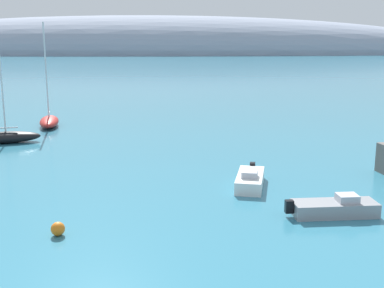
# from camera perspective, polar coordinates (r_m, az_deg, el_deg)

# --- Properties ---
(distant_ridge) EXTENTS (355.35, 67.51, 38.87)m
(distant_ridge) POSITION_cam_1_polar(r_m,az_deg,el_deg) (265.08, -5.61, 10.31)
(distant_ridge) COLOR #8E99AD
(distant_ridge) RESTS_ON ground
(sailboat_red_near_shore) EXTENTS (2.99, 6.05, 11.01)m
(sailboat_red_near_shore) POSITION_cam_1_polar(r_m,az_deg,el_deg) (55.66, -16.10, 2.60)
(sailboat_red_near_shore) COLOR red
(sailboat_red_near_shore) RESTS_ON water
(sailboat_black_mid_mooring) EXTENTS (6.33, 3.22, 11.00)m
(sailboat_black_mid_mooring) POSITION_cam_1_polar(r_m,az_deg,el_deg) (48.38, -20.60, 0.84)
(sailboat_black_mid_mooring) COLOR black
(sailboat_black_mid_mooring) RESTS_ON water
(motorboat_grey_alongside_breakwater) EXTENTS (5.10, 1.86, 1.18)m
(motorboat_grey_alongside_breakwater) POSITION_cam_1_polar(r_m,az_deg,el_deg) (28.45, 16.06, -7.06)
(motorboat_grey_alongside_breakwater) COLOR gray
(motorboat_grey_alongside_breakwater) RESTS_ON water
(motorboat_white_outer) EXTENTS (2.52, 4.91, 1.22)m
(motorboat_white_outer) POSITION_cam_1_polar(r_m,az_deg,el_deg) (32.63, 6.69, -4.10)
(motorboat_white_outer) COLOR white
(motorboat_white_outer) RESTS_ON water
(mooring_buoy_orange) EXTENTS (0.69, 0.69, 0.69)m
(mooring_buoy_orange) POSITION_cam_1_polar(r_m,az_deg,el_deg) (25.65, -15.17, -9.40)
(mooring_buoy_orange) COLOR orange
(mooring_buoy_orange) RESTS_ON water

